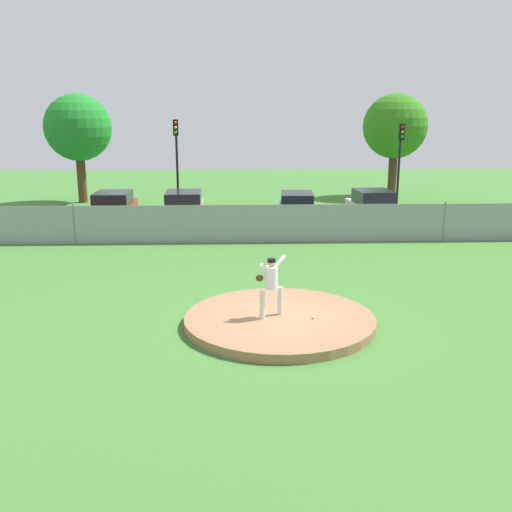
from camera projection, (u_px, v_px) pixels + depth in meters
ground_plane at (266, 266)px, 20.36m from camera, size 80.00×80.00×0.00m
asphalt_strip at (257, 223)px, 28.61m from camera, size 44.00×7.00×0.01m
pitchers_mound at (279, 320)px, 14.51m from camera, size 4.95×4.95×0.24m
pitcher_youth at (271, 281)px, 14.22m from camera, size 0.80×0.43×1.63m
baseball at (313, 317)px, 14.26m from camera, size 0.07×0.07×0.07m
chainlink_fence at (261, 224)px, 24.05m from camera, size 39.97×0.07×1.74m
parked_car_red at (113, 209)px, 28.39m from camera, size 2.04×4.50×1.62m
parked_car_teal at (297, 209)px, 28.21m from camera, size 2.03×4.47×1.61m
parked_car_champagne at (184, 209)px, 28.18m from camera, size 2.05×4.53×1.67m
parked_car_white at (373, 207)px, 28.61m from camera, size 2.12×4.21×1.69m
traffic_cone_orange at (149, 221)px, 27.85m from camera, size 0.40×0.40×0.55m
traffic_light_near at (177, 149)px, 31.94m from camera, size 0.28×0.46×5.18m
traffic_light_far at (400, 152)px, 32.22m from camera, size 0.28×0.46×4.94m
tree_broad_right at (78, 128)px, 34.73m from camera, size 4.13×4.13×6.76m
tree_leaning_west at (395, 127)px, 37.43m from camera, size 4.29×4.29×6.88m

